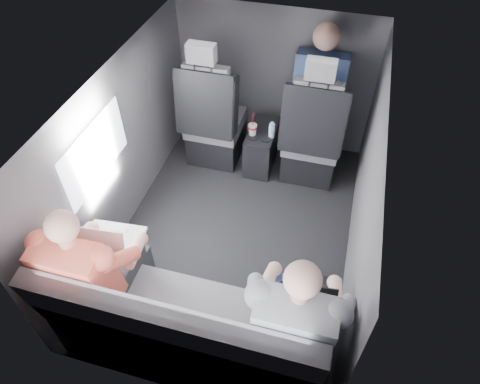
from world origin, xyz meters
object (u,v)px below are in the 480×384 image
(front_seat_right, at_px, (312,141))
(laptop_white, at_px, (107,242))
(passenger_rear_right, at_px, (296,316))
(passenger_front_right, at_px, (319,89))
(passenger_rear_left, at_px, (96,267))
(rear_bench, at_px, (188,331))
(front_seat_left, at_px, (213,125))
(center_console, at_px, (262,148))
(water_bottle, at_px, (272,130))
(soda_cup, at_px, (253,130))
(laptop_black, at_px, (308,294))

(front_seat_right, distance_m, laptop_white, 1.96)
(passenger_rear_right, relative_size, passenger_front_right, 1.34)
(laptop_white, height_order, passenger_rear_left, passenger_rear_left)
(rear_bench, bearing_deg, passenger_front_right, 78.79)
(front_seat_left, relative_size, rear_bench, 0.79)
(center_console, xyz_separation_m, water_bottle, (0.10, -0.07, 0.27))
(passenger_rear_left, bearing_deg, front_seat_right, 60.12)
(front_seat_left, bearing_deg, soda_cup, -7.66)
(front_seat_left, distance_m, rear_bench, 1.96)
(laptop_white, bearing_deg, center_console, 70.05)
(water_bottle, bearing_deg, passenger_front_right, 40.94)
(passenger_rear_left, bearing_deg, center_console, 72.34)
(passenger_rear_left, height_order, passenger_rear_right, passenger_rear_right)
(laptop_black, height_order, passenger_rear_left, passenger_rear_left)
(laptop_black, bearing_deg, passenger_rear_right, -105.10)
(front_seat_left, relative_size, passenger_rear_right, 1.04)
(passenger_front_right, bearing_deg, passenger_rear_right, -84.87)
(front_seat_right, distance_m, water_bottle, 0.36)
(laptop_white, distance_m, passenger_front_right, 2.16)
(front_seat_left, bearing_deg, water_bottle, -3.03)
(rear_bench, height_order, laptop_white, rear_bench)
(front_seat_right, height_order, center_console, front_seat_right)
(front_seat_left, height_order, water_bottle, front_seat_left)
(front_seat_right, distance_m, rear_bench, 1.96)
(laptop_black, bearing_deg, front_seat_left, 123.74)
(soda_cup, relative_size, passenger_front_right, 0.26)
(passenger_rear_left, height_order, passenger_front_right, passenger_front_right)
(front_seat_left, height_order, laptop_white, front_seat_left)
(front_seat_left, height_order, soda_cup, front_seat_left)
(center_console, bearing_deg, passenger_rear_left, -107.66)
(front_seat_left, height_order, rear_bench, front_seat_left)
(passenger_rear_left, distance_m, passenger_front_right, 2.31)
(passenger_rear_right, height_order, passenger_front_right, passenger_front_right)
(laptop_black, bearing_deg, passenger_front_right, 96.76)
(center_console, height_order, passenger_front_right, passenger_front_right)
(passenger_front_right, bearing_deg, laptop_black, -83.24)
(front_seat_right, distance_m, soda_cup, 0.53)
(passenger_front_right, bearing_deg, passenger_rear_left, -116.21)
(front_seat_right, height_order, water_bottle, front_seat_right)
(front_seat_left, xyz_separation_m, laptop_black, (1.10, -1.65, 0.23))
(rear_bench, xyz_separation_m, passenger_rear_right, (0.61, 0.10, 0.32))
(laptop_black, relative_size, passenger_rear_left, 0.27)
(laptop_white, bearing_deg, water_bottle, 66.28)
(center_console, xyz_separation_m, laptop_black, (0.65, -1.69, 0.43))
(soda_cup, bearing_deg, passenger_rear_right, -68.73)
(soda_cup, relative_size, laptop_black, 0.74)
(rear_bench, bearing_deg, laptop_black, 20.72)
(front_seat_left, relative_size, water_bottle, 8.15)
(soda_cup, xyz_separation_m, water_bottle, (0.17, 0.02, 0.01))
(center_console, xyz_separation_m, passenger_rear_right, (0.61, -1.85, 0.43))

